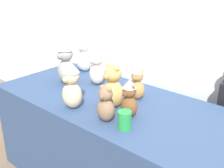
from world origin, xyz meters
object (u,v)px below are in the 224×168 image
object	(u,v)px
display_table	(112,144)
party_cup_green	(125,120)
teddy_bear_snow	(84,56)
teddy_bear_cream	(97,67)
teddy_bear_caramel	(137,83)
teddy_bear_honey	(113,87)
teddy_bear_mocha	(106,105)
teddy_bear_ash	(66,63)
teddy_bear_chestnut	(129,99)
teddy_bear_sand	(72,86)

from	to	relation	value
display_table	party_cup_green	bearing A→B (deg)	-38.74
teddy_bear_snow	teddy_bear_cream	size ratio (longest dim) A/B	1.00
teddy_bear_caramel	teddy_bear_honey	bearing A→B (deg)	-108.15
teddy_bear_cream	teddy_bear_snow	bearing A→B (deg)	170.33
teddy_bear_mocha	teddy_bear_ash	size ratio (longest dim) A/B	0.64
teddy_bear_snow	teddy_bear_honey	bearing A→B (deg)	-40.13
teddy_bear_honey	teddy_bear_mocha	world-z (taller)	teddy_bear_honey
teddy_bear_chestnut	teddy_bear_mocha	distance (m)	0.15
teddy_bear_caramel	party_cup_green	size ratio (longest dim) A/B	2.28
teddy_bear_cream	teddy_bear_honey	bearing A→B (deg)	-14.54
teddy_bear_cream	display_table	bearing A→B (deg)	-9.91
teddy_bear_caramel	teddy_bear_ash	size ratio (longest dim) A/B	0.71
display_table	teddy_bear_mocha	size ratio (longest dim) A/B	7.95
teddy_bear_snow	teddy_bear_sand	size ratio (longest dim) A/B	0.95
teddy_bear_honey	teddy_bear_snow	bearing A→B (deg)	162.94
teddy_bear_cream	teddy_bear_chestnut	size ratio (longest dim) A/B	1.22
teddy_bear_ash	teddy_bear_caramel	bearing A→B (deg)	19.43
teddy_bear_chestnut	teddy_bear_ash	distance (m)	0.74
teddy_bear_cream	party_cup_green	bearing A→B (deg)	-16.06
teddy_bear_honey	teddy_bear_mocha	bearing A→B (deg)	-48.79
teddy_bear_chestnut	teddy_bear_sand	size ratio (longest dim) A/B	0.78
teddy_bear_cream	teddy_bear_honey	world-z (taller)	teddy_bear_cream
teddy_bear_caramel	teddy_bear_sand	distance (m)	0.46
teddy_bear_caramel	teddy_bear_mocha	world-z (taller)	teddy_bear_caramel
teddy_bear_chestnut	display_table	bearing A→B (deg)	159.90
teddy_bear_mocha	teddy_bear_ash	xyz separation A→B (m)	(-0.66, 0.25, 0.07)
teddy_bear_caramel	teddy_bear_ash	xyz separation A→B (m)	(-0.61, -0.12, 0.05)
display_table	party_cup_green	distance (m)	0.58
teddy_bear_chestnut	teddy_bear_caramel	size ratio (longest dim) A/B	0.98
teddy_bear_honey	party_cup_green	xyz separation A→B (m)	(0.24, -0.17, -0.08)
teddy_bear_snow	teddy_bear_cream	bearing A→B (deg)	-37.45
teddy_bear_caramel	teddy_bear_mocha	distance (m)	0.38
teddy_bear_sand	teddy_bear_cream	bearing A→B (deg)	111.96
teddy_bear_cream	teddy_bear_chestnut	world-z (taller)	teddy_bear_cream
display_table	teddy_bear_snow	distance (m)	0.85
display_table	teddy_bear_caramel	bearing A→B (deg)	46.96
teddy_bear_honey	party_cup_green	bearing A→B (deg)	-23.02
display_table	teddy_bear_honey	bearing A→B (deg)	-46.53
teddy_bear_cream	teddy_bear_ash	world-z (taller)	teddy_bear_ash
party_cup_green	teddy_bear_chestnut	bearing A→B (deg)	118.33
teddy_bear_snow	party_cup_green	bearing A→B (deg)	-41.75
teddy_bear_cream	teddy_bear_chestnut	xyz separation A→B (m)	(0.53, -0.27, -0.03)
teddy_bear_cream	teddy_bear_mocha	world-z (taller)	teddy_bear_cream
display_table	teddy_bear_sand	bearing A→B (deg)	-114.67
display_table	teddy_bear_caramel	xyz separation A→B (m)	(0.12, 0.13, 0.49)
display_table	teddy_bear_ash	distance (m)	0.73
teddy_bear_cream	teddy_bear_mocha	xyz separation A→B (m)	(0.46, -0.40, -0.04)
teddy_bear_snow	party_cup_green	world-z (taller)	teddy_bear_snow
teddy_bear_chestnut	teddy_bear_sand	world-z (taller)	teddy_bear_sand
teddy_bear_chestnut	teddy_bear_sand	xyz separation A→B (m)	(-0.36, -0.14, 0.03)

